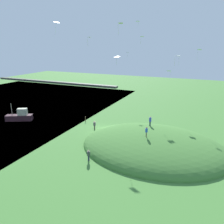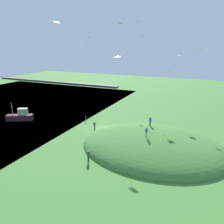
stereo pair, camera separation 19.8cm
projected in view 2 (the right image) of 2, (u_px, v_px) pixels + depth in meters
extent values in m
plane|color=#437A34|center=(101.00, 130.00, 43.73)|extent=(160.00, 160.00, 0.00)
ellipsoid|color=#3F7330|center=(153.00, 147.00, 36.18)|extent=(24.00, 19.17, 4.55)
cube|color=#454B3F|center=(53.00, 82.00, 81.82)|extent=(52.34, 1.80, 0.70)
cube|color=#321A21|center=(20.00, 117.00, 49.02)|extent=(5.75, 4.12, 1.28)
cube|color=#B0B296|center=(23.00, 112.00, 48.68)|extent=(2.30, 1.95, 1.48)
cylinder|color=gray|center=(12.00, 109.00, 48.34)|extent=(0.14, 0.14, 2.73)
cube|color=brown|center=(146.00, 134.00, 34.58)|extent=(0.21, 0.24, 0.77)
cylinder|color=blue|center=(146.00, 130.00, 34.37)|extent=(0.53, 0.53, 0.61)
sphere|color=#A56D53|center=(147.00, 128.00, 34.25)|extent=(0.23, 0.23, 0.23)
cube|color=#352A28|center=(95.00, 127.00, 43.69)|extent=(0.30, 0.27, 0.85)
cylinder|color=#433D46|center=(95.00, 124.00, 43.47)|extent=(0.67, 0.67, 0.67)
sphere|color=tan|center=(95.00, 122.00, 43.34)|extent=(0.25, 0.25, 0.25)
cube|color=#213243|center=(150.00, 124.00, 39.82)|extent=(0.23, 0.26, 0.88)
cylinder|color=#3749BB|center=(150.00, 120.00, 39.59)|extent=(0.58, 0.58, 0.69)
sphere|color=tan|center=(150.00, 117.00, 39.45)|extent=(0.26, 0.26, 0.26)
cube|color=#292D48|center=(88.00, 158.00, 31.82)|extent=(0.28, 0.23, 0.81)
cylinder|color=#3A423F|center=(88.00, 154.00, 31.61)|extent=(0.60, 0.60, 0.64)
sphere|color=beige|center=(88.00, 151.00, 31.48)|extent=(0.24, 0.24, 0.24)
cube|color=white|center=(57.00, 22.00, 35.36)|extent=(0.80, 0.96, 0.22)
cylinder|color=white|center=(56.00, 29.00, 35.48)|extent=(0.30, 0.09, 1.78)
cube|color=silver|center=(179.00, 56.00, 47.18)|extent=(0.84, 0.75, 0.08)
cylinder|color=silver|center=(180.00, 61.00, 47.53)|extent=(0.04, 0.16, 1.93)
cube|color=silver|center=(89.00, 37.00, 34.05)|extent=(0.82, 0.80, 0.08)
cylinder|color=silver|center=(88.00, 42.00, 34.09)|extent=(0.13, 0.05, 1.15)
cube|color=white|center=(169.00, 71.00, 45.58)|extent=(0.95, 0.74, 0.23)
cylinder|color=white|center=(170.00, 76.00, 45.88)|extent=(0.24, 0.09, 1.64)
cube|color=white|center=(128.00, 52.00, 54.58)|extent=(0.82, 0.68, 0.09)
cylinder|color=white|center=(128.00, 56.00, 54.55)|extent=(0.20, 0.14, 1.30)
cube|color=silver|center=(121.00, 23.00, 32.80)|extent=(0.78, 0.64, 0.18)
cylinder|color=silver|center=(118.00, 30.00, 33.03)|extent=(0.04, 0.13, 1.51)
cube|color=white|center=(138.00, 21.00, 39.32)|extent=(0.88, 0.93, 0.07)
cylinder|color=white|center=(138.00, 25.00, 39.25)|extent=(0.09, 0.04, 0.86)
cube|color=white|center=(200.00, 50.00, 43.06)|extent=(0.87, 0.71, 0.19)
cylinder|color=white|center=(198.00, 55.00, 43.58)|extent=(0.21, 0.27, 1.89)
cube|color=white|center=(117.00, 57.00, 41.73)|extent=(1.34, 1.21, 0.30)
cylinder|color=white|center=(117.00, 62.00, 41.82)|extent=(0.11, 0.18, 1.18)
cube|color=silver|center=(142.00, 37.00, 51.65)|extent=(1.08, 1.09, 0.15)
cylinder|color=silver|center=(141.00, 41.00, 51.90)|extent=(0.08, 0.22, 1.54)
cube|color=white|center=(177.00, 56.00, 36.30)|extent=(0.87, 0.99, 0.13)
cylinder|color=white|center=(175.00, 62.00, 36.49)|extent=(0.09, 0.21, 1.42)
cylinder|color=brown|center=(86.00, 119.00, 48.28)|extent=(0.14, 0.14, 1.17)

